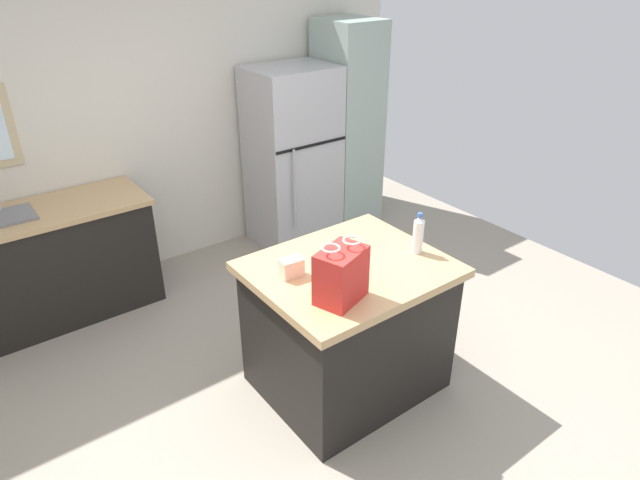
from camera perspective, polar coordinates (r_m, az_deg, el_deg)
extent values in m
plane|color=#9E9384|center=(3.82, -0.13, -16.24)|extent=(6.17, 6.17, 0.00)
cube|color=silver|center=(5.09, -17.13, 11.67)|extent=(5.14, 0.10, 2.68)
cube|color=black|center=(3.69, 2.83, -9.20)|extent=(1.09, 0.90, 0.87)
cube|color=tan|center=(3.43, 3.01, -3.02)|extent=(1.17, 0.98, 0.05)
cube|color=#B7B7BC|center=(5.42, -2.81, 8.42)|extent=(0.79, 0.62, 1.71)
cube|color=black|center=(5.11, -0.83, 9.64)|extent=(0.77, 0.01, 0.02)
cylinder|color=#B7B7BC|center=(5.10, -2.60, 5.10)|extent=(0.02, 0.02, 0.77)
cube|color=#9EB2A8|center=(5.75, 2.80, 11.43)|extent=(0.52, 0.59, 2.06)
cube|color=black|center=(4.83, -25.64, -2.45)|extent=(1.49, 0.60, 0.88)
cube|color=tan|center=(4.64, -26.79, 2.46)|extent=(1.53, 0.64, 0.04)
cube|color=slate|center=(4.63, -29.36, 1.35)|extent=(0.40, 0.32, 0.14)
cube|color=red|center=(3.02, 2.14, -3.64)|extent=(0.33, 0.28, 0.31)
torus|color=white|center=(2.89, 1.12, -0.83)|extent=(0.13, 0.13, 0.01)
torus|color=white|center=(2.97, 3.26, -0.05)|extent=(0.13, 0.13, 0.01)
cube|color=beige|center=(3.28, -2.92, -2.85)|extent=(0.14, 0.10, 0.11)
cylinder|color=white|center=(3.56, 9.98, 0.32)|extent=(0.07, 0.07, 0.22)
cone|color=white|center=(3.50, 10.14, 2.12)|extent=(0.06, 0.06, 0.03)
cylinder|color=blue|center=(3.49, 10.18, 2.53)|extent=(0.03, 0.03, 0.02)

